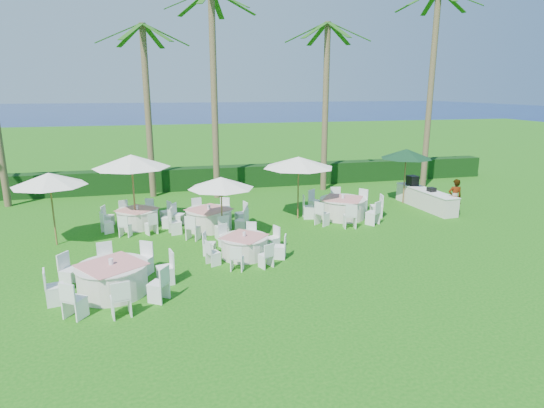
# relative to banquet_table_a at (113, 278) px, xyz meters

# --- Properties ---
(ground) EXTENTS (120.00, 120.00, 0.00)m
(ground) POSITION_rel_banquet_table_a_xyz_m (3.94, 0.89, -0.44)
(ground) COLOR #145A0F
(ground) RESTS_ON ground
(hedge) EXTENTS (34.00, 1.00, 1.20)m
(hedge) POSITION_rel_banquet_table_a_xyz_m (3.94, 12.89, 0.16)
(hedge) COLOR black
(hedge) RESTS_ON ground
(ocean) EXTENTS (260.00, 260.00, 0.00)m
(ocean) POSITION_rel_banquet_table_a_xyz_m (3.94, 102.89, -0.44)
(ocean) COLOR #080F51
(ocean) RESTS_ON ground
(banquet_table_a) EXTENTS (3.33, 3.33, 1.00)m
(banquet_table_a) POSITION_rel_banquet_table_a_xyz_m (0.00, 0.00, 0.00)
(banquet_table_a) COLOR beige
(banquet_table_a) RESTS_ON ground
(banquet_table_b) EXTENTS (2.71, 2.71, 0.85)m
(banquet_table_b) POSITION_rel_banquet_table_a_xyz_m (3.98, 1.91, -0.07)
(banquet_table_b) COLOR beige
(banquet_table_b) RESTS_ON ground
(banquet_table_d) EXTENTS (2.84, 2.84, 0.88)m
(banquet_table_d) POSITION_rel_banquet_table_a_xyz_m (0.39, 6.23, -0.06)
(banquet_table_d) COLOR beige
(banquet_table_d) RESTS_ON ground
(banquet_table_e) EXTENTS (3.21, 3.21, 0.97)m
(banquet_table_e) POSITION_rel_banquet_table_a_xyz_m (3.17, 5.26, -0.01)
(banquet_table_e) COLOR beige
(banquet_table_e) RESTS_ON ground
(banquet_table_f) EXTENTS (3.45, 3.45, 1.03)m
(banquet_table_f) POSITION_rel_banquet_table_a_xyz_m (8.93, 5.53, 0.01)
(banquet_table_f) COLOR beige
(banquet_table_f) RESTS_ON ground
(umbrella_a) EXTENTS (2.53, 2.53, 2.62)m
(umbrella_a) POSITION_rel_banquet_table_a_xyz_m (-2.35, 4.64, 1.95)
(umbrella_a) COLOR brown
(umbrella_a) RESTS_ON ground
(umbrella_b) EXTENTS (2.40, 2.40, 2.35)m
(umbrella_b) POSITION_rel_banquet_table_a_xyz_m (3.50, 3.84, 1.70)
(umbrella_b) COLOR brown
(umbrella_b) RESTS_ON ground
(umbrella_c) EXTENTS (2.99, 2.99, 2.94)m
(umbrella_c) POSITION_rel_banquet_table_a_xyz_m (0.32, 6.20, 2.25)
(umbrella_c) COLOR brown
(umbrella_c) RESTS_ON ground
(umbrella_d) EXTENTS (3.00, 3.00, 2.67)m
(umbrella_d) POSITION_rel_banquet_table_a_xyz_m (7.03, 5.90, 2.00)
(umbrella_d) COLOR brown
(umbrella_d) RESTS_ON ground
(umbrella_green) EXTENTS (2.44, 2.44, 2.66)m
(umbrella_green) POSITION_rel_banquet_table_a_xyz_m (12.79, 7.24, 1.98)
(umbrella_green) COLOR brown
(umbrella_green) RESTS_ON ground
(buffet_table) EXTENTS (1.07, 3.80, 1.33)m
(buffet_table) POSITION_rel_banquet_table_a_xyz_m (13.33, 6.20, 0.03)
(buffet_table) COLOR beige
(buffet_table) RESTS_ON ground
(staff_person) EXTENTS (0.66, 0.51, 1.64)m
(staff_person) POSITION_rel_banquet_table_a_xyz_m (13.82, 4.71, 0.38)
(staff_person) COLOR gray
(staff_person) RESTS_ON ground
(palm_b) EXTENTS (4.40, 4.12, 8.47)m
(palm_b) POSITION_rel_banquet_table_a_xyz_m (0.93, 11.63, 4.24)
(palm_b) COLOR brown
(palm_b) RESTS_ON ground
(palm_c) EXTENTS (4.38, 4.23, 9.88)m
(palm_c) POSITION_rel_banquet_table_a_xyz_m (4.13, 10.61, 4.97)
(palm_c) COLOR brown
(palm_c) RESTS_ON ground
(palm_d) EXTENTS (4.17, 4.40, 8.74)m
(palm_d) POSITION_rel_banquet_table_a_xyz_m (10.07, 11.08, 4.39)
(palm_d) COLOR brown
(palm_d) RESTS_ON ground
(palm_e) EXTENTS (4.27, 4.36, 10.42)m
(palm_e) POSITION_rel_banquet_table_a_xyz_m (15.83, 10.43, 5.24)
(palm_e) COLOR brown
(palm_e) RESTS_ON ground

